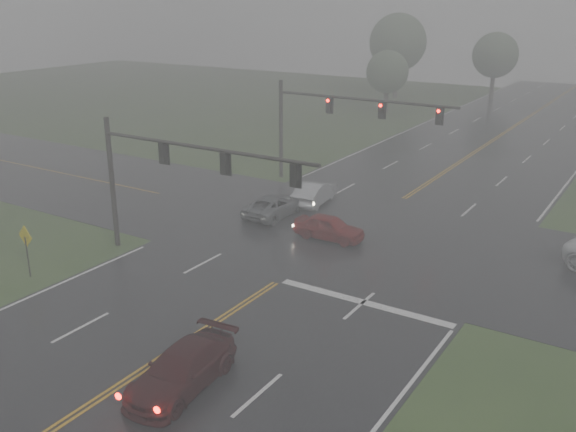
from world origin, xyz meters
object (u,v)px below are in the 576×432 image
Objects in this scene: car_grey at (274,216)px; signal_gantry_near at (166,167)px; sedan_maroon at (183,388)px; signal_gantry_far at (331,115)px; sedan_silver at (314,204)px; sedan_red at (329,239)px.

car_grey is 10.15m from signal_gantry_near.
signal_gantry_far is (-7.96, 25.38, 5.16)m from sedan_maroon.
sedan_silver is (-6.64, 20.85, 0.00)m from sedan_maroon.
car_grey is 0.35× the size of signal_gantry_far.
sedan_silver is at bearing 102.83° from sedan_maroon.
sedan_silver is at bearing -105.27° from car_grey.
sedan_red is (-2.67, 15.64, 0.00)m from sedan_maroon.
signal_gantry_far is at bearing -87.82° from car_grey.
car_grey is (-0.91, -3.51, 0.00)m from sedan_silver.
sedan_red is at bearing 94.85° from sedan_maroon.
sedan_silver reaches higher than car_grey.
sedan_red is at bearing 119.55° from sedan_silver.
signal_gantry_near is (-1.55, -12.30, 5.04)m from sedan_silver.
signal_gantry_near reaches higher than sedan_silver.
sedan_red is 10.30m from signal_gantry_near.
signal_gantry_far is at bearing 102.57° from sedan_maroon.
signal_gantry_far is (-0.41, 8.04, 5.16)m from car_grey.
signal_gantry_far reaches higher than sedan_red.
signal_gantry_near reaches higher than sedan_red.
signal_gantry_near is (-0.65, -8.79, 5.04)m from car_grey.
car_grey is at bearing 67.74° from sedan_silver.
sedan_silver is at bearing 82.79° from signal_gantry_near.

